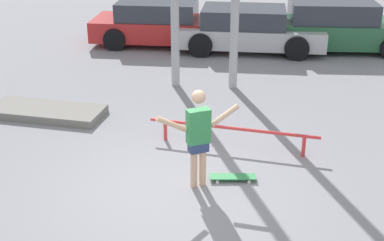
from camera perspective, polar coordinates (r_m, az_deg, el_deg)
name	(u,v)px	position (r m, az deg, el deg)	size (l,w,h in m)	color
ground_plane	(176,190)	(8.71, -1.74, -7.39)	(36.00, 36.00, 0.00)	gray
skateboarder	(198,134)	(8.39, 0.69, -1.40)	(1.26, 0.73, 1.66)	#DBAD89
skateboard	(233,177)	(8.97, 4.38, -6.02)	(0.79, 0.31, 0.08)	#338C4C
manual_pad	(46,111)	(11.85, -15.30, 0.94)	(2.46, 0.98, 0.17)	slate
grind_rail	(233,131)	(9.93, 4.35, -1.10)	(3.17, 0.55, 0.43)	red
parked_car_red	(162,23)	(16.71, -3.25, 10.30)	(4.30, 1.96, 1.34)	red
parked_car_silver	(247,30)	(16.09, 5.93, 9.61)	(4.39, 1.94, 1.28)	#B7BABF
parked_car_green	(335,26)	(16.68, 15.02, 9.67)	(4.54, 2.15, 1.45)	#28603D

